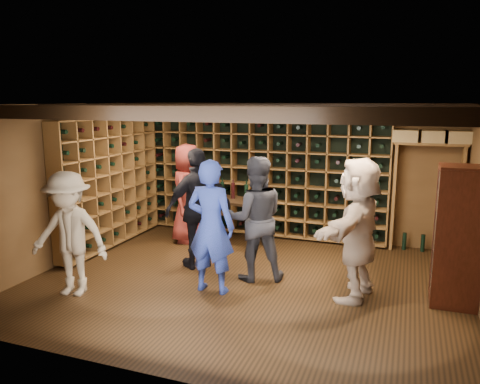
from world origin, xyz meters
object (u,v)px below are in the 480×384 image
(display_cabinet, at_px, (457,239))
(man_grey_suit, at_px, (255,219))
(guest_woman_black, at_px, (199,209))
(guest_khaki, at_px, (69,234))
(guest_red_floral, at_px, (188,193))
(guest_beige, at_px, (358,229))
(man_blue_shirt, at_px, (211,227))
(tasting_table, at_px, (234,204))

(display_cabinet, xyz_separation_m, man_grey_suit, (-2.64, -0.04, 0.04))
(guest_woman_black, bearing_deg, man_grey_suit, 118.92)
(man_grey_suit, relative_size, guest_khaki, 1.08)
(guest_woman_black, bearing_deg, guest_khaki, 2.52)
(display_cabinet, distance_m, guest_woman_black, 3.60)
(guest_khaki, bearing_deg, man_grey_suit, 24.48)
(guest_red_floral, distance_m, guest_beige, 3.50)
(display_cabinet, xyz_separation_m, guest_khaki, (-4.76, -1.39, -0.03))
(display_cabinet, xyz_separation_m, man_blue_shirt, (-3.05, -0.66, 0.05))
(guest_woman_black, height_order, guest_khaki, guest_woman_black)
(man_grey_suit, height_order, guest_beige, guest_beige)
(man_grey_suit, bearing_deg, display_cabinet, 156.15)
(display_cabinet, height_order, tasting_table, display_cabinet)
(guest_beige, height_order, tasting_table, guest_beige)
(display_cabinet, height_order, man_blue_shirt, man_blue_shirt)
(man_blue_shirt, relative_size, guest_red_floral, 1.01)
(man_blue_shirt, relative_size, tasting_table, 1.50)
(guest_woman_black, relative_size, guest_khaki, 1.12)
(guest_red_floral, height_order, guest_khaki, guest_red_floral)
(display_cabinet, relative_size, guest_khaki, 1.05)
(man_grey_suit, relative_size, guest_beige, 0.96)
(man_blue_shirt, height_order, guest_woman_black, guest_woman_black)
(guest_khaki, distance_m, tasting_table, 3.03)
(guest_red_floral, relative_size, guest_beige, 0.97)
(guest_beige, xyz_separation_m, tasting_table, (-2.31, 1.56, -0.19))
(man_blue_shirt, distance_m, guest_woman_black, 0.98)
(man_grey_suit, xyz_separation_m, guest_khaki, (-2.12, -1.36, -0.06))
(guest_red_floral, height_order, tasting_table, guest_red_floral)
(man_grey_suit, distance_m, tasting_table, 1.65)
(display_cabinet, distance_m, guest_red_floral, 4.55)
(guest_woman_black, bearing_deg, guest_beige, 121.42)
(guest_beige, bearing_deg, guest_red_floral, -103.25)
(display_cabinet, xyz_separation_m, guest_red_floral, (-4.36, 1.29, 0.04))
(man_blue_shirt, distance_m, guest_beige, 1.91)
(tasting_table, bearing_deg, guest_beige, -21.56)
(man_blue_shirt, xyz_separation_m, tasting_table, (-0.45, 2.03, -0.16))
(display_cabinet, bearing_deg, guest_red_floral, 163.53)
(guest_red_floral, bearing_deg, guest_khaki, 171.48)
(man_grey_suit, xyz_separation_m, guest_beige, (1.44, -0.16, 0.04))
(man_blue_shirt, bearing_deg, display_cabinet, -166.54)
(guest_woman_black, bearing_deg, man_blue_shirt, 73.86)
(guest_red_floral, bearing_deg, man_grey_suit, -127.60)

